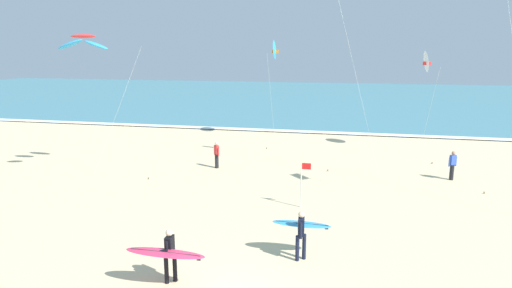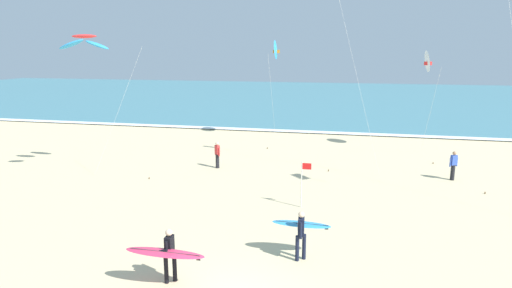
% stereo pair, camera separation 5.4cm
% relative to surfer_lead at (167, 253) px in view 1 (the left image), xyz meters
% --- Properties ---
extents(ocean_water, '(160.00, 60.00, 0.08)m').
position_rel_surfer_lead_xyz_m(ocean_water, '(1.93, 55.43, -1.01)').
color(ocean_water, teal).
rests_on(ocean_water, ground).
extents(shoreline_foam, '(160.00, 1.12, 0.01)m').
position_rel_surfer_lead_xyz_m(shoreline_foam, '(1.93, 25.73, -0.97)').
color(shoreline_foam, white).
rests_on(shoreline_foam, ocean_water).
extents(surfer_lead, '(2.42, 0.96, 1.71)m').
position_rel_surfer_lead_xyz_m(surfer_lead, '(0.00, 0.00, 0.00)').
color(surfer_lead, black).
rests_on(surfer_lead, ground).
extents(surfer_trailing, '(2.02, 0.99, 1.71)m').
position_rel_surfer_lead_xyz_m(surfer_trailing, '(3.62, 2.65, -0.01)').
color(surfer_trailing, black).
rests_on(surfer_trailing, ground).
extents(kite_arc_scarlet_near, '(4.03, 2.80, 7.70)m').
position_rel_surfer_lead_xyz_m(kite_arc_scarlet_near, '(-8.84, 9.95, 6.25)').
color(kite_arc_scarlet_near, '#2D99DB').
rests_on(kite_arc_scarlet_near, ground).
extents(kite_delta_cobalt_mid, '(0.52, 4.40, 7.66)m').
position_rel_surfer_lead_xyz_m(kite_delta_cobalt_mid, '(-0.85, 22.42, 5.86)').
color(kite_delta_cobalt_mid, '#2D99DB').
rests_on(kite_delta_cobalt_mid, ground).
extents(kite_delta_ivory_low, '(0.56, 4.14, 6.89)m').
position_rel_surfer_lead_xyz_m(kite_delta_ivory_low, '(9.81, 20.27, 5.10)').
color(kite_delta_ivory_low, white).
rests_on(kite_delta_ivory_low, ground).
extents(bystander_red_top, '(0.39, 0.36, 1.59)m').
position_rel_surfer_lead_xyz_m(bystander_red_top, '(-2.65, 13.04, -0.24)').
color(bystander_red_top, black).
rests_on(bystander_red_top, ground).
extents(bystander_blue_top, '(0.45, 0.31, 1.59)m').
position_rel_surfer_lead_xyz_m(bystander_blue_top, '(10.50, 13.48, -0.24)').
color(bystander_blue_top, black).
rests_on(bystander_blue_top, ground).
extents(lifeguard_flag, '(0.44, 0.05, 2.10)m').
position_rel_surfer_lead_xyz_m(lifeguard_flag, '(3.09, 7.49, 0.22)').
color(lifeguard_flag, silver).
rests_on(lifeguard_flag, ground).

